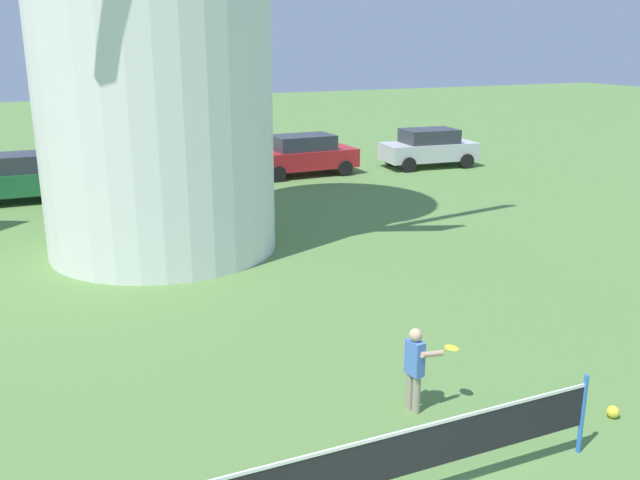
{
  "coord_description": "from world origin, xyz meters",
  "views": [
    {
      "loc": [
        -3.14,
        -3.94,
        5.19
      ],
      "look_at": [
        0.37,
        3.89,
        2.67
      ],
      "focal_mm": 39.0,
      "sensor_mm": 36.0,
      "label": 1
    }
  ],
  "objects_px": {
    "player_far": "(416,364)",
    "parked_car_silver": "(429,147)",
    "parked_car_green": "(18,177)",
    "parked_car_black": "(173,166)",
    "parked_car_red": "(303,154)",
    "stray_ball": "(613,412)",
    "tennis_net": "(393,457)"
  },
  "relations": [
    {
      "from": "player_far",
      "to": "parked_car_red",
      "type": "height_order",
      "value": "parked_car_red"
    },
    {
      "from": "parked_car_silver",
      "to": "tennis_net",
      "type": "bearing_deg",
      "value": -123.69
    },
    {
      "from": "parked_car_black",
      "to": "player_far",
      "type": "bearing_deg",
      "value": -90.86
    },
    {
      "from": "parked_car_green",
      "to": "parked_car_silver",
      "type": "xyz_separation_m",
      "value": [
        15.65,
        -0.06,
        -0.0
      ]
    },
    {
      "from": "parked_car_green",
      "to": "parked_car_black",
      "type": "xyz_separation_m",
      "value": [
        5.02,
        -0.11,
        0.0
      ]
    },
    {
      "from": "parked_car_red",
      "to": "parked_car_silver",
      "type": "distance_m",
      "value": 5.46
    },
    {
      "from": "player_far",
      "to": "parked_car_black",
      "type": "relative_size",
      "value": 0.3
    },
    {
      "from": "tennis_net",
      "to": "stray_ball",
      "type": "distance_m",
      "value": 3.93
    },
    {
      "from": "parked_car_silver",
      "to": "parked_car_red",
      "type": "bearing_deg",
      "value": 175.22
    },
    {
      "from": "parked_car_green",
      "to": "parked_car_black",
      "type": "relative_size",
      "value": 0.91
    },
    {
      "from": "player_far",
      "to": "parked_car_green",
      "type": "height_order",
      "value": "parked_car_green"
    },
    {
      "from": "parked_car_black",
      "to": "stray_ball",
      "type": "bearing_deg",
      "value": -82.95
    },
    {
      "from": "player_far",
      "to": "parked_car_silver",
      "type": "height_order",
      "value": "parked_car_silver"
    },
    {
      "from": "tennis_net",
      "to": "parked_car_red",
      "type": "xyz_separation_m",
      "value": [
        6.83,
        18.86,
        0.12
      ]
    },
    {
      "from": "stray_ball",
      "to": "parked_car_red",
      "type": "relative_size",
      "value": 0.04
    },
    {
      "from": "stray_ball",
      "to": "parked_car_green",
      "type": "relative_size",
      "value": 0.05
    },
    {
      "from": "player_far",
      "to": "parked_car_silver",
      "type": "bearing_deg",
      "value": 56.8
    },
    {
      "from": "parked_car_silver",
      "to": "parked_car_black",
      "type": "bearing_deg",
      "value": -179.74
    },
    {
      "from": "player_far",
      "to": "stray_ball",
      "type": "distance_m",
      "value": 2.87
    },
    {
      "from": "player_far",
      "to": "parked_car_black",
      "type": "bearing_deg",
      "value": 89.14
    },
    {
      "from": "parked_car_green",
      "to": "parked_car_silver",
      "type": "relative_size",
      "value": 0.99
    },
    {
      "from": "player_far",
      "to": "parked_car_red",
      "type": "bearing_deg",
      "value": 72.33
    },
    {
      "from": "parked_car_black",
      "to": "parked_car_red",
      "type": "xyz_separation_m",
      "value": [
        5.19,
        0.5,
        -0.0
      ]
    },
    {
      "from": "player_far",
      "to": "stray_ball",
      "type": "xyz_separation_m",
      "value": [
        2.46,
        -1.33,
        -0.63
      ]
    },
    {
      "from": "stray_ball",
      "to": "parked_car_red",
      "type": "height_order",
      "value": "parked_car_red"
    },
    {
      "from": "stray_ball",
      "to": "parked_car_silver",
      "type": "distance_m",
      "value": 19.84
    },
    {
      "from": "parked_car_green",
      "to": "parked_car_red",
      "type": "distance_m",
      "value": 10.22
    },
    {
      "from": "parked_car_black",
      "to": "parked_car_silver",
      "type": "height_order",
      "value": "same"
    },
    {
      "from": "stray_ball",
      "to": "tennis_net",
      "type": "bearing_deg",
      "value": -173.33
    },
    {
      "from": "parked_car_green",
      "to": "parked_car_black",
      "type": "distance_m",
      "value": 5.02
    },
    {
      "from": "tennis_net",
      "to": "player_far",
      "type": "xyz_separation_m",
      "value": [
        1.39,
        1.78,
        0.04
      ]
    },
    {
      "from": "player_far",
      "to": "stray_ball",
      "type": "height_order",
      "value": "player_far"
    }
  ]
}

